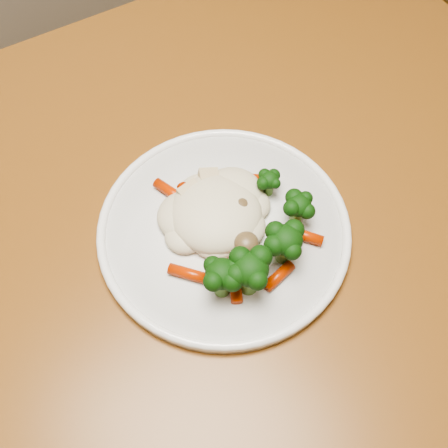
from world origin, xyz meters
The scene contains 3 objects.
dining_table centered at (-0.07, 0.32, 0.64)m, with size 1.18×0.87×0.75m.
plate centered at (-0.01, 0.26, 0.76)m, with size 0.28×0.28×0.01m, color white.
meal centered at (-0.01, 0.24, 0.78)m, with size 0.17×0.19×0.05m.
Camera 1 is at (-0.20, 0.02, 1.29)m, focal length 45.00 mm.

